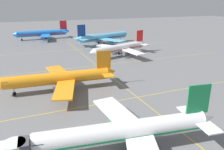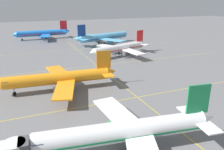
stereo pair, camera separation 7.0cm
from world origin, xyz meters
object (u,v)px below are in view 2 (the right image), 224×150
(airliner_front_gate, at_px, (126,131))
(airliner_far_left_stand, at_px, (103,37))
(airliner_third_row, at_px, (120,48))
(airliner_far_right_stand, at_px, (43,33))
(airliner_second_row, at_px, (60,78))

(airliner_front_gate, distance_m, airliner_far_left_stand, 104.12)
(airliner_far_left_stand, bearing_deg, airliner_front_gate, -108.07)
(airliner_third_row, xyz_separation_m, airliner_far_left_stand, (3.32, 32.63, 0.55))
(airliner_far_left_stand, distance_m, airliner_far_right_stand, 46.99)
(airliner_second_row, bearing_deg, airliner_far_right_stand, 86.80)
(airliner_second_row, distance_m, airliner_far_left_stand, 76.30)
(airliner_front_gate, xyz_separation_m, airliner_second_row, (-5.94, 32.95, -0.02))
(airliner_second_row, bearing_deg, airliner_far_left_stand, 59.93)
(airliner_second_row, relative_size, airliner_far_right_stand, 0.91)
(airliner_far_left_stand, bearing_deg, airliner_far_right_stand, 134.00)
(airliner_front_gate, bearing_deg, airliner_far_right_stand, 90.15)
(airliner_third_row, bearing_deg, airliner_far_right_stand, 113.82)
(airliner_far_left_stand, bearing_deg, airliner_third_row, -95.81)
(airliner_second_row, distance_m, airliner_far_right_stand, 99.98)
(airliner_far_left_stand, height_order, airliner_far_right_stand, airliner_far_left_stand)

